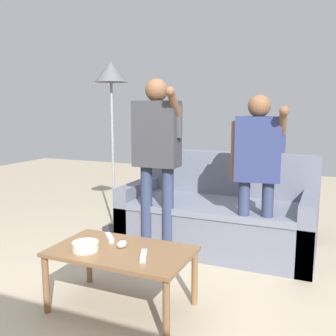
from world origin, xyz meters
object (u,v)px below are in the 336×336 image
Objects in this scene: coffee_table at (121,257)px; snack_bowl at (85,246)px; game_remote_wand_near at (144,256)px; game_remote_nunchuk at (122,244)px; floor_lamp at (111,84)px; player_right at (257,162)px; game_remote_wand_far at (109,237)px; player_left at (157,147)px; couch at (219,216)px.

snack_bowl reaches higher than coffee_table.
game_remote_wand_near is at bearing -18.47° from coffee_table.
floor_lamp is at bearing 123.18° from game_remote_nunchuk.
player_right is at bearing 50.35° from snack_bowl.
game_remote_wand_near is at bearing -28.48° from game_remote_wand_far.
player_left is at bearing 99.78° from game_remote_nunchuk.
floor_lamp is (-0.95, 1.47, 1.25)m from coffee_table.
couch reaches higher than game_remote_wand_near.
floor_lamp reaches higher than couch.
game_remote_wand_near is (0.42, 0.04, -0.01)m from snack_bowl.
player_left is at bearing -132.95° from couch.
coffee_table is at bearing -79.71° from player_left.
game_remote_nunchuk is at bearing 112.48° from coffee_table.
player_right is (0.43, -0.42, 0.62)m from couch.
game_remote_wand_far is at bearing 142.00° from coffee_table.
player_left is 1.10× the size of player_right.
game_remote_wand_far is at bearing -135.76° from player_right.
game_remote_wand_far is (0.77, -1.33, -1.18)m from floor_lamp.
couch is 0.97m from player_left.
floor_lamp reaches higher than game_remote_nunchuk.
couch is 0.98× the size of floor_lamp.
floor_lamp is at bearing 146.19° from player_left.
couch is at bearing 79.01° from coffee_table.
couch is at bearing 70.52° from game_remote_wand_far.
couch is at bearing 78.15° from game_remote_nunchuk.
couch is at bearing 47.05° from player_left.
couch is 0.87m from player_right.
floor_lamp is at bearing 178.15° from couch.
couch is at bearing 72.34° from snack_bowl.
floor_lamp is 11.54× the size of game_remote_wand_near.
snack_bowl is at bearing -143.95° from game_remote_nunchuk.
coffee_table is 6.92× the size of game_remote_wand_far.
player_left is at bearing -176.19° from player_right.
floor_lamp is at bearing 115.16° from snack_bowl.
game_remote_wand_far is (-0.01, -0.81, -0.58)m from player_left.
coffee_table is at bearing -67.52° from game_remote_nunchuk.
game_remote_wand_near is 0.44m from game_remote_wand_far.
coffee_table is 0.51× the size of floor_lamp.
coffee_table is at bearing 26.88° from snack_bowl.
couch is 1.37m from game_remote_wand_far.
snack_bowl reaches higher than game_remote_wand_far.
game_remote_nunchuk is 0.05× the size of player_left.
game_remote_wand_near and game_remote_wand_far have the same top height.
player_right is at bearing 3.81° from player_left.
snack_bowl is 0.24m from game_remote_nunchuk.
couch is 13.34× the size of game_remote_wand_far.
player_right is at bearing 64.78° from game_remote_wand_near.
floor_lamp reaches higher than player_right.
player_right is (0.88, 0.06, -0.09)m from player_left.
player_right is (0.92, 1.11, 0.47)m from snack_bowl.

